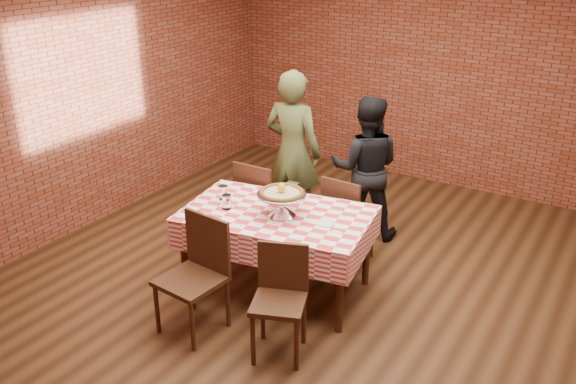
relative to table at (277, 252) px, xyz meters
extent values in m
plane|color=black|center=(0.29, 0.19, -0.38)|extent=(6.00, 6.00, 0.00)
plane|color=maroon|center=(0.29, 3.19, 1.08)|extent=(5.50, 0.00, 5.50)
cube|color=#422413|center=(0.00, 0.00, 0.00)|extent=(1.70, 1.18, 0.75)
cylinder|color=#C3B68E|center=(0.06, -0.01, 0.58)|extent=(0.45, 0.45, 0.03)
ellipsoid|color=yellow|center=(0.06, -0.01, 0.63)|extent=(0.08, 0.08, 0.09)
cylinder|color=white|center=(-0.41, -0.16, 0.45)|extent=(0.09, 0.09, 0.13)
cylinder|color=white|center=(-0.56, -0.02, 0.45)|extent=(0.09, 0.09, 0.13)
cylinder|color=white|center=(0.46, 0.03, 0.39)|extent=(0.18, 0.18, 0.01)
cube|color=white|center=(0.59, -0.05, 0.39)|extent=(0.06, 0.06, 0.00)
cube|color=white|center=(0.64, -0.06, 0.39)|extent=(0.06, 0.05, 0.00)
cube|color=silver|center=(-0.04, 0.32, 0.46)|extent=(0.11, 0.09, 0.15)
imported|color=#48502A|center=(-0.54, 1.16, 0.48)|extent=(0.65, 0.45, 1.71)
imported|color=black|center=(0.18, 1.39, 0.37)|extent=(0.88, 0.80, 1.49)
camera|label=1|loc=(2.55, -3.95, 2.61)|focal=38.23mm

